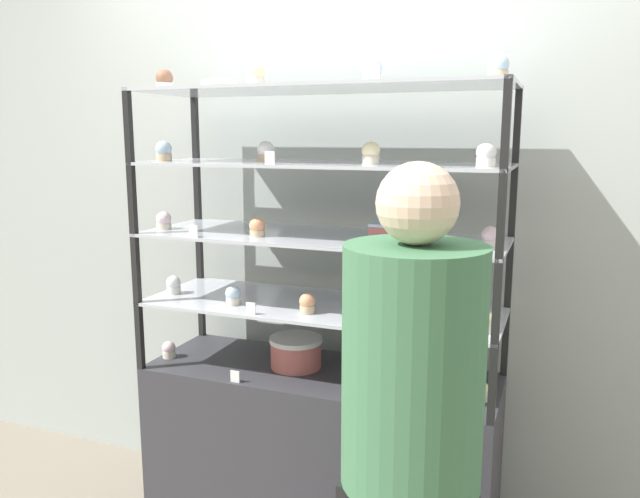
# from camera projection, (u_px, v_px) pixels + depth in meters

# --- Properties ---
(back_wall) EXTENTS (8.00, 0.05, 2.60)m
(back_wall) POSITION_uv_depth(u_px,v_px,m) (352.00, 213.00, 2.64)
(back_wall) COLOR #A8B2AD
(back_wall) RESTS_ON ground_plane
(display_base) EXTENTS (1.34, 0.47, 0.73)m
(display_base) POSITION_uv_depth(u_px,v_px,m) (320.00, 459.00, 2.46)
(display_base) COLOR #333338
(display_base) RESTS_ON ground_plane
(display_riser_lower) EXTENTS (1.34, 0.47, 0.27)m
(display_riser_lower) POSITION_uv_depth(u_px,v_px,m) (320.00, 308.00, 2.35)
(display_riser_lower) COLOR black
(display_riser_lower) RESTS_ON display_base
(display_riser_middle) EXTENTS (1.34, 0.47, 0.27)m
(display_riser_middle) POSITION_uv_depth(u_px,v_px,m) (320.00, 239.00, 2.30)
(display_riser_middle) COLOR black
(display_riser_middle) RESTS_ON display_riser_lower
(display_riser_upper) EXTENTS (1.34, 0.47, 0.27)m
(display_riser_upper) POSITION_uv_depth(u_px,v_px,m) (320.00, 167.00, 2.25)
(display_riser_upper) COLOR black
(display_riser_upper) RESTS_ON display_riser_middle
(display_riser_top) EXTENTS (1.34, 0.47, 0.27)m
(display_riser_top) POSITION_uv_depth(u_px,v_px,m) (320.00, 91.00, 2.20)
(display_riser_top) COLOR black
(display_riser_top) RESTS_ON display_riser_upper
(layer_cake_centerpiece) EXTENTS (0.21, 0.21, 0.12)m
(layer_cake_centerpiece) POSITION_uv_depth(u_px,v_px,m) (296.00, 352.00, 2.43)
(layer_cake_centerpiece) COLOR #C66660
(layer_cake_centerpiece) RESTS_ON display_base
(sheet_cake_frosted) EXTENTS (0.22, 0.17, 0.06)m
(sheet_cake_frosted) POSITION_uv_depth(u_px,v_px,m) (404.00, 230.00, 2.21)
(sheet_cake_frosted) COLOR #C66660
(sheet_cake_frosted) RESTS_ON display_riser_middle
(cupcake_0) EXTENTS (0.05, 0.05, 0.07)m
(cupcake_0) POSITION_uv_depth(u_px,v_px,m) (169.00, 350.00, 2.53)
(cupcake_0) COLOR beige
(cupcake_0) RESTS_ON display_base
(cupcake_1) EXTENTS (0.05, 0.05, 0.07)m
(cupcake_1) POSITION_uv_depth(u_px,v_px,m) (365.00, 382.00, 2.21)
(cupcake_1) COLOR beige
(cupcake_1) RESTS_ON display_base
(cupcake_2) EXTENTS (0.05, 0.05, 0.07)m
(cupcake_2) POSITION_uv_depth(u_px,v_px,m) (481.00, 391.00, 2.12)
(cupcake_2) COLOR white
(cupcake_2) RESTS_ON display_base
(price_tag_0) EXTENTS (0.04, 0.00, 0.04)m
(price_tag_0) POSITION_uv_depth(u_px,v_px,m) (235.00, 377.00, 2.28)
(price_tag_0) COLOR white
(price_tag_0) RESTS_ON display_base
(cupcake_3) EXTENTS (0.06, 0.06, 0.07)m
(cupcake_3) POSITION_uv_depth(u_px,v_px,m) (174.00, 285.00, 2.50)
(cupcake_3) COLOR white
(cupcake_3) RESTS_ON display_riser_lower
(cupcake_4) EXTENTS (0.06, 0.06, 0.07)m
(cupcake_4) POSITION_uv_depth(u_px,v_px,m) (233.00, 296.00, 2.33)
(cupcake_4) COLOR beige
(cupcake_4) RESTS_ON display_riser_lower
(cupcake_5) EXTENTS (0.06, 0.06, 0.07)m
(cupcake_5) POSITION_uv_depth(u_px,v_px,m) (307.00, 304.00, 2.22)
(cupcake_5) COLOR #CCB28C
(cupcake_5) RESTS_ON display_riser_lower
(cupcake_6) EXTENTS (0.06, 0.06, 0.07)m
(cupcake_6) POSITION_uv_depth(u_px,v_px,m) (390.00, 309.00, 2.15)
(cupcake_6) COLOR beige
(cupcake_6) RESTS_ON display_riser_lower
(cupcake_7) EXTENTS (0.06, 0.06, 0.07)m
(cupcake_7) POSITION_uv_depth(u_px,v_px,m) (485.00, 322.00, 2.01)
(cupcake_7) COLOR white
(cupcake_7) RESTS_ON display_riser_lower
(price_tag_1) EXTENTS (0.04, 0.00, 0.04)m
(price_tag_1) POSITION_uv_depth(u_px,v_px,m) (251.00, 308.00, 2.21)
(price_tag_1) COLOR white
(price_tag_1) RESTS_ON display_riser_lower
(cupcake_8) EXTENTS (0.06, 0.06, 0.07)m
(cupcake_8) POSITION_uv_depth(u_px,v_px,m) (164.00, 221.00, 2.43)
(cupcake_8) COLOR beige
(cupcake_8) RESTS_ON display_riser_middle
(cupcake_9) EXTENTS (0.06, 0.06, 0.07)m
(cupcake_9) POSITION_uv_depth(u_px,v_px,m) (257.00, 228.00, 2.25)
(cupcake_9) COLOR #CCB28C
(cupcake_9) RESTS_ON display_riser_middle
(cupcake_10) EXTENTS (0.06, 0.06, 0.07)m
(cupcake_10) POSITION_uv_depth(u_px,v_px,m) (490.00, 238.00, 2.03)
(cupcake_10) COLOR white
(cupcake_10) RESTS_ON display_riser_middle
(price_tag_2) EXTENTS (0.04, 0.00, 0.04)m
(price_tag_2) POSITION_uv_depth(u_px,v_px,m) (193.00, 231.00, 2.24)
(price_tag_2) COLOR white
(price_tag_2) RESTS_ON display_riser_middle
(cupcake_11) EXTENTS (0.06, 0.06, 0.08)m
(cupcake_11) POSITION_uv_depth(u_px,v_px,m) (164.00, 151.00, 2.37)
(cupcake_11) COLOR #CCB28C
(cupcake_11) RESTS_ON display_riser_upper
(cupcake_12) EXTENTS (0.06, 0.06, 0.08)m
(cupcake_12) POSITION_uv_depth(u_px,v_px,m) (266.00, 152.00, 2.28)
(cupcake_12) COLOR #CCB28C
(cupcake_12) RESTS_ON display_riser_upper
(cupcake_13) EXTENTS (0.06, 0.06, 0.08)m
(cupcake_13) POSITION_uv_depth(u_px,v_px,m) (371.00, 153.00, 2.09)
(cupcake_13) COLOR beige
(cupcake_13) RESTS_ON display_riser_upper
(cupcake_14) EXTENTS (0.06, 0.06, 0.08)m
(cupcake_14) POSITION_uv_depth(u_px,v_px,m) (486.00, 155.00, 1.92)
(cupcake_14) COLOR white
(cupcake_14) RESTS_ON display_riser_upper
(price_tag_3) EXTENTS (0.04, 0.00, 0.04)m
(price_tag_3) POSITION_uv_depth(u_px,v_px,m) (270.00, 158.00, 2.08)
(price_tag_3) COLOR white
(price_tag_3) RESTS_ON display_riser_upper
(cupcake_15) EXTENTS (0.07, 0.07, 0.08)m
(cupcake_15) POSITION_uv_depth(u_px,v_px,m) (164.00, 80.00, 2.37)
(cupcake_15) COLOR white
(cupcake_15) RESTS_ON display_riser_top
(cupcake_16) EXTENTS (0.07, 0.07, 0.08)m
(cupcake_16) POSITION_uv_depth(u_px,v_px,m) (256.00, 75.00, 2.15)
(cupcake_16) COLOR beige
(cupcake_16) RESTS_ON display_riser_top
(cupcake_17) EXTENTS (0.07, 0.07, 0.08)m
(cupcake_17) POSITION_uv_depth(u_px,v_px,m) (372.00, 71.00, 2.04)
(cupcake_17) COLOR white
(cupcake_17) RESTS_ON display_riser_top
(cupcake_18) EXTENTS (0.07, 0.07, 0.08)m
(cupcake_18) POSITION_uv_depth(u_px,v_px,m) (498.00, 68.00, 1.93)
(cupcake_18) COLOR #CCB28C
(cupcake_18) RESTS_ON display_riser_top
(price_tag_4) EXTENTS (0.04, 0.00, 0.04)m
(price_tag_4) POSITION_uv_depth(u_px,v_px,m) (374.00, 72.00, 1.91)
(price_tag_4) COLOR white
(price_tag_4) RESTS_ON display_riser_top
(donut_glazed) EXTENTS (0.14, 0.14, 0.03)m
(donut_glazed) POSITION_uv_depth(u_px,v_px,m) (219.00, 84.00, 2.29)
(donut_glazed) COLOR #EFE5CC
(donut_glazed) RESTS_ON display_riser_top
(customer_figure) EXTENTS (0.36, 0.36, 1.56)m
(customer_figure) POSITION_uv_depth(u_px,v_px,m) (411.00, 442.00, 1.62)
(customer_figure) COLOR black
(customer_figure) RESTS_ON ground_plane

